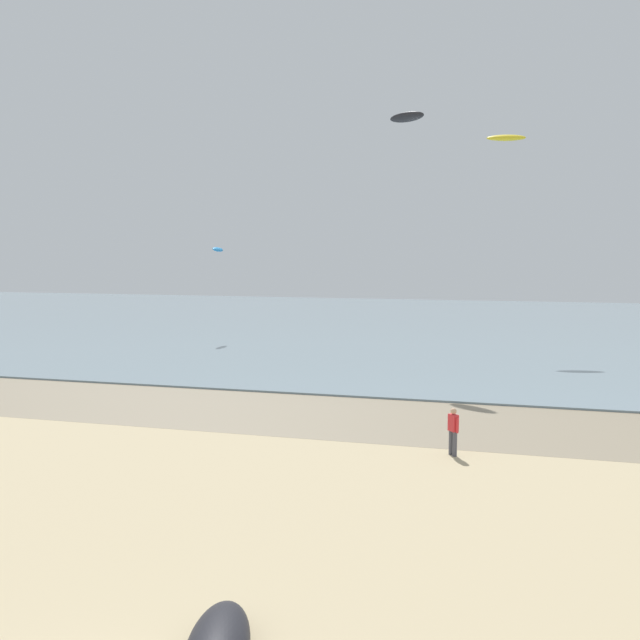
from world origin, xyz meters
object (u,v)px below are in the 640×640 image
kite_aloft_5 (506,138)px  kite_aloft_1 (407,117)px  kite_aloft_3 (218,249)px  person_nearest_camera (453,430)px

kite_aloft_5 → kite_aloft_1: bearing=53.7°
kite_aloft_3 → kite_aloft_5: bearing=89.3°
person_nearest_camera → kite_aloft_3: 35.05m
kite_aloft_1 → kite_aloft_5: 12.61m
kite_aloft_3 → kite_aloft_1: bearing=55.0°
person_nearest_camera → kite_aloft_3: kite_aloft_3 is taller
kite_aloft_1 → kite_aloft_3: 20.94m
kite_aloft_1 → kite_aloft_5: kite_aloft_5 is taller
person_nearest_camera → kite_aloft_3: size_ratio=0.88×
person_nearest_camera → kite_aloft_5: bearing=87.0°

